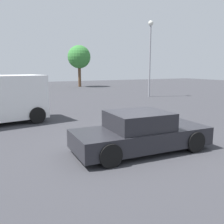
{
  "coord_description": "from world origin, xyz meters",
  "views": [
    {
      "loc": [
        -4.2,
        -6.5,
        2.55
      ],
      "look_at": [
        -0.04,
        1.71,
        0.9
      ],
      "focal_mm": 39.64,
      "sensor_mm": 36.0,
      "label": 1
    }
  ],
  "objects": [
    {
      "name": "ground_plane",
      "position": [
        0.0,
        0.0,
        0.0
      ],
      "size": [
        80.0,
        80.0,
        0.0
      ],
      "primitive_type": "plane",
      "color": "#38383D"
    },
    {
      "name": "sedan_foreground",
      "position": [
        -0.07,
        -0.29,
        0.57
      ],
      "size": [
        4.31,
        1.97,
        1.23
      ],
      "rotation": [
        0.0,
        0.0,
        -0.04
      ],
      "color": "#232328",
      "rests_on": "ground_plane"
    },
    {
      "name": "light_post_mid",
      "position": [
        8.69,
        11.64,
        4.41
      ],
      "size": [
        0.44,
        0.44,
        6.51
      ],
      "color": "gray",
      "rests_on": "ground_plane"
    },
    {
      "name": "tree_back_left",
      "position": [
        7.15,
        25.66,
        3.96
      ],
      "size": [
        3.06,
        3.06,
        5.52
      ],
      "color": "brown",
      "rests_on": "ground_plane"
    }
  ]
}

